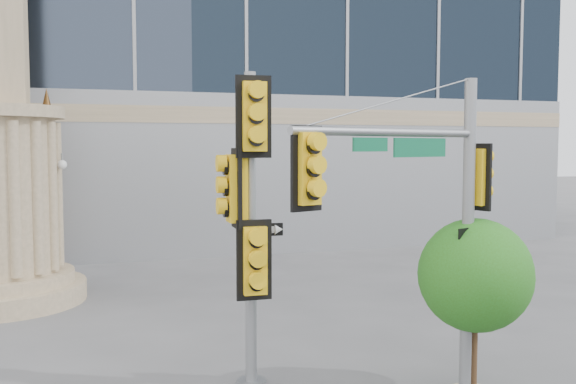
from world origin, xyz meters
name	(u,v)px	position (x,y,z in m)	size (l,w,h in m)	color
main_signal_pole	(431,207)	(1.00, -0.70, 3.19)	(3.82, 1.69, 5.14)	slate
secondary_signal_pole	(249,205)	(-1.31, 1.12, 3.12)	(0.91, 0.69, 5.31)	slate
street_tree	(476,280)	(2.13, -0.26, 1.93)	(1.88, 1.84, 2.93)	gray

